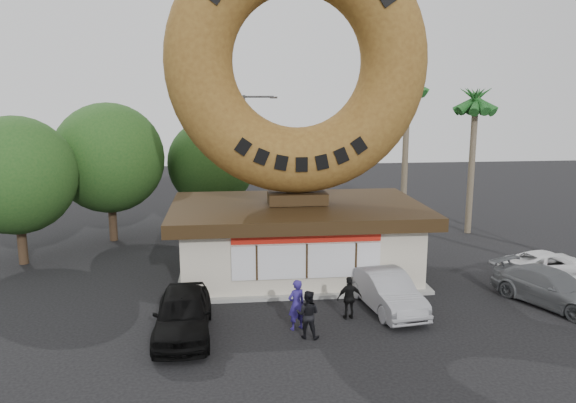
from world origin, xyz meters
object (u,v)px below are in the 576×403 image
Objects in this scene: street_lamp at (247,153)px; person_right at (349,298)px; person_center at (308,314)px; car_white at (549,265)px; car_black at (183,314)px; person_left at (296,305)px; car_silver at (387,291)px; car_grey at (552,288)px; giant_donut at (298,62)px; donut_shop at (297,237)px.

street_lamp is 16.06m from person_right.
car_white is at bearing -137.25° from person_center.
street_lamp is 16.78m from car_black.
person_left reaches higher than car_silver.
street_lamp is 1.68× the size of car_grey.
giant_donut is 2.55× the size of car_silver.
giant_donut is 11.59m from car_black.
person_center reaches higher than car_black.
car_grey is at bearing -52.78° from street_lamp.
car_black is at bearing -176.78° from car_silver.
donut_shop is at bearing -120.89° from person_left.
car_black is (-4.21, 0.61, -0.04)m from person_center.
street_lamp is 17.94m from car_white.
giant_donut is 2.37× the size of car_grey.
donut_shop reaches higher than car_black.
person_right is 0.34× the size of car_black.
person_right is 0.37× the size of car_white.
person_left is 12.70m from car_white.
giant_donut is at bearing -120.87° from person_left.
car_silver is (2.90, -4.54, -1.04)m from donut_shop.
person_right reaches higher than car_grey.
person_left is (1.08, -16.02, -3.57)m from street_lamp.
car_silver is at bearing 11.05° from car_black.
car_black is at bearing -21.99° from person_left.
donut_shop is 10.62m from car_grey.
person_center is at bearing -85.31° from street_lamp.
car_silver is at bearing 100.29° from car_white.
person_center is (-0.48, -6.72, -0.93)m from donut_shop.
person_right is (1.26, -5.30, -0.96)m from donut_shop.
car_silver is at bearing -162.37° from person_right.
giant_donut is 14.35m from car_white.
car_grey is 1.11× the size of car_white.
car_grey is (9.41, -4.81, -1.07)m from donut_shop.
car_silver is at bearing -127.73° from person_center.
person_center is 1.04× the size of person_right.
person_center is 0.36× the size of car_black.
person_center is at bearing -94.09° from giant_donut.
street_lamp is 4.99× the size of person_right.
car_white is (1.76, 3.12, -0.10)m from car_grey.
car_white is at bearing -167.34° from person_right.
person_right is 1.80m from car_silver.
donut_shop is 7.76m from car_black.
person_right is at bearing -121.42° from person_center.
car_grey is (11.26, -14.83, -3.79)m from street_lamp.
person_right is at bearing -76.62° from giant_donut.
car_white is at bearing 10.50° from car_silver.
person_left is at bearing 11.76° from person_right.
giant_donut reaches higher than car_silver.
person_center is 0.38× the size of car_silver.
car_white is (15.86, 4.41, -0.20)m from car_black.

